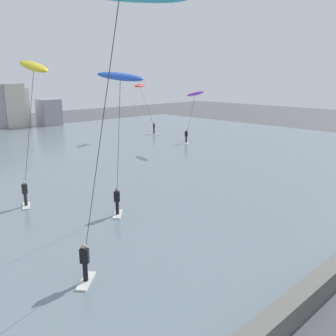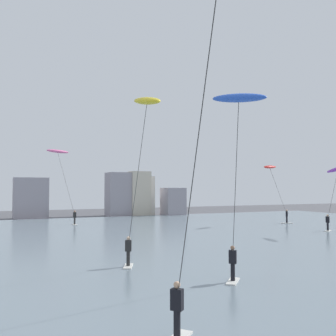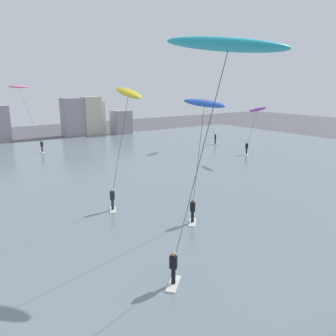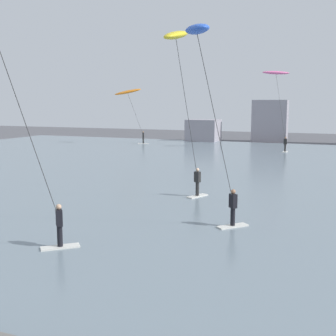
% 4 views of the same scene
% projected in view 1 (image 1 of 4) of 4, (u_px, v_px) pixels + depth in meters
% --- Properties ---
extents(seawall_barrier, '(60.00, 0.70, 0.86)m').
position_uv_depth(seawall_barrier, '(310.00, 293.00, 13.35)').
color(seawall_barrier, '#66635E').
rests_on(seawall_barrier, ground).
extents(water_bay, '(84.00, 52.00, 0.10)m').
position_uv_depth(water_bay, '(16.00, 171.00, 32.08)').
color(water_bay, slate).
rests_on(water_bay, ground).
extents(kitesurfer_yellow, '(1.11, 5.17, 8.95)m').
position_uv_depth(kitesurfer_yellow, '(32.00, 87.00, 19.40)').
color(kitesurfer_yellow, silver).
rests_on(kitesurfer_yellow, water_bay).
extents(kitesurfer_blue, '(2.59, 3.98, 8.32)m').
position_uv_depth(kitesurfer_blue, '(120.00, 100.00, 18.29)').
color(kitesurfer_blue, silver).
rests_on(kitesurfer_blue, water_bay).
extents(kitesurfer_cyan, '(3.68, 5.69, 10.51)m').
position_uv_depth(kitesurfer_cyan, '(116.00, 20.00, 9.89)').
color(kitesurfer_cyan, silver).
rests_on(kitesurfer_cyan, water_bay).
extents(kitesurfer_red, '(4.83, 2.19, 6.98)m').
position_uv_depth(kitesurfer_red, '(142.00, 91.00, 48.57)').
color(kitesurfer_red, silver).
rests_on(kitesurfer_red, water_bay).
extents(kitesurfer_purple, '(2.19, 4.10, 6.54)m').
position_uv_depth(kitesurfer_purple, '(194.00, 101.00, 41.50)').
color(kitesurfer_purple, silver).
rests_on(kitesurfer_purple, water_bay).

